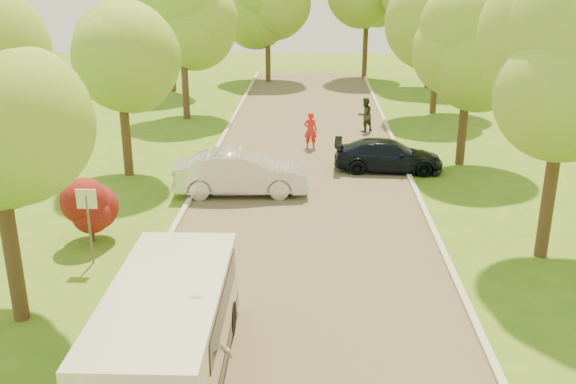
# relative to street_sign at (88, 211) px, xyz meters

# --- Properties ---
(ground) EXTENTS (100.00, 100.00, 0.00)m
(ground) POSITION_rel_street_sign_xyz_m (5.80, -4.00, -1.56)
(ground) COLOR #386919
(ground) RESTS_ON ground
(road) EXTENTS (8.00, 60.00, 0.01)m
(road) POSITION_rel_street_sign_xyz_m (5.80, 4.00, -1.56)
(road) COLOR #4C4438
(road) RESTS_ON ground
(curb_left) EXTENTS (0.18, 60.00, 0.12)m
(curb_left) POSITION_rel_street_sign_xyz_m (1.75, 4.00, -1.50)
(curb_left) COLOR #B2AD9E
(curb_left) RESTS_ON ground
(curb_right) EXTENTS (0.18, 60.00, 0.12)m
(curb_right) POSITION_rel_street_sign_xyz_m (9.85, 4.00, -1.50)
(curb_right) COLOR #B2AD9E
(curb_right) RESTS_ON ground
(street_sign) EXTENTS (0.55, 0.06, 2.17)m
(street_sign) POSITION_rel_street_sign_xyz_m (0.00, 0.00, 0.00)
(street_sign) COLOR #59595E
(street_sign) RESTS_ON ground
(red_shrub) EXTENTS (1.70, 1.70, 1.95)m
(red_shrub) POSITION_rel_street_sign_xyz_m (-0.50, 1.50, -0.47)
(red_shrub) COLOR #382619
(red_shrub) RESTS_ON ground
(tree_l_midb) EXTENTS (4.30, 4.20, 6.62)m
(tree_l_midb) POSITION_rel_street_sign_xyz_m (-1.01, 8.00, 3.02)
(tree_l_midb) COLOR #382619
(tree_l_midb) RESTS_ON ground
(tree_l_far) EXTENTS (4.92, 4.80, 7.79)m
(tree_l_far) POSITION_rel_street_sign_xyz_m (-0.59, 18.00, 3.90)
(tree_l_far) COLOR #382619
(tree_l_far) RESTS_ON ground
(tree_r_midb) EXTENTS (4.51, 4.40, 7.01)m
(tree_r_midb) POSITION_rel_street_sign_xyz_m (12.40, 10.00, 3.32)
(tree_r_midb) COLOR #382619
(tree_r_midb) RESTS_ON ground
(tree_r_far) EXTENTS (5.33, 5.20, 8.34)m
(tree_r_far) POSITION_rel_street_sign_xyz_m (13.03, 20.00, 4.27)
(tree_r_far) COLOR #382619
(tree_r_far) RESTS_ON ground
(tree_bg_a) EXTENTS (5.12, 5.00, 7.72)m
(tree_bg_a) POSITION_rel_street_sign_xyz_m (-2.98, 26.00, 3.75)
(tree_bg_a) COLOR #382619
(tree_bg_a) RESTS_ON ground
(tree_bg_b) EXTENTS (5.12, 5.00, 7.95)m
(tree_bg_b) POSITION_rel_street_sign_xyz_m (14.02, 28.00, 3.97)
(tree_bg_b) COLOR #382619
(tree_bg_b) RESTS_ON ground
(tree_bg_c) EXTENTS (4.92, 4.80, 7.33)m
(tree_bg_c) POSITION_rel_street_sign_xyz_m (3.01, 30.00, 3.46)
(tree_bg_c) COLOR #382619
(tree_bg_c) RESTS_ON ground
(tree_bg_d) EXTENTS (5.12, 5.00, 7.72)m
(tree_bg_d) POSITION_rel_street_sign_xyz_m (10.02, 32.00, 3.75)
(tree_bg_d) COLOR #382619
(tree_bg_d) RESTS_ON ground
(minivan) EXTENTS (2.23, 5.54, 2.05)m
(minivan) POSITION_rel_street_sign_xyz_m (3.30, -5.19, -0.48)
(minivan) COLOR silver
(minivan) RESTS_ON ground
(silver_sedan) EXTENTS (4.88, 1.96, 1.58)m
(silver_sedan) POSITION_rel_street_sign_xyz_m (3.50, 5.96, -0.78)
(silver_sedan) COLOR silver
(silver_sedan) RESTS_ON ground
(dark_sedan) EXTENTS (4.42, 2.00, 1.26)m
(dark_sedan) POSITION_rel_street_sign_xyz_m (9.10, 8.97, -0.94)
(dark_sedan) COLOR black
(dark_sedan) RESTS_ON ground
(skateboarder) EXTENTS (1.26, 0.73, 1.94)m
(skateboarder) POSITION_rel_street_sign_xyz_m (3.95, -5.55, -0.47)
(skateboarder) COLOR gray
(skateboarder) RESTS_ON longboard
(person_striped) EXTENTS (0.65, 0.46, 1.66)m
(person_striped) POSITION_rel_street_sign_xyz_m (5.95, 12.23, -0.73)
(person_striped) COLOR red
(person_striped) RESTS_ON ground
(person_olive) EXTENTS (1.05, 1.01, 1.71)m
(person_olive) POSITION_rel_street_sign_xyz_m (8.63, 15.42, -0.71)
(person_olive) COLOR #28301D
(person_olive) RESTS_ON ground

